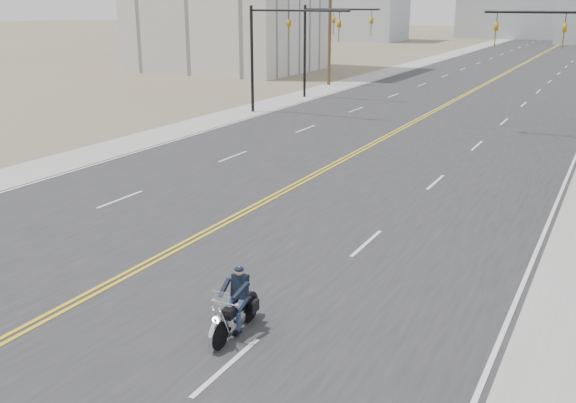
{
  "coord_description": "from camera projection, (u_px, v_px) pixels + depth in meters",
  "views": [
    {
      "loc": [
        11.52,
        -5.7,
        7.23
      ],
      "look_at": [
        3.14,
        10.27,
        1.6
      ],
      "focal_mm": 40.0,
      "sensor_mm": 36.0,
      "label": 1
    }
  ],
  "objects": [
    {
      "name": "sidewalk_left",
      "position": [
        412.0,
        65.0,
        76.35
      ],
      "size": [
        3.0,
        200.0,
        0.01
      ],
      "primitive_type": "cube",
      "color": "#A5A5A0",
      "rests_on": "ground"
    },
    {
      "name": "traffic_mast_left",
      "position": [
        278.0,
        39.0,
        41.65
      ],
      "size": [
        7.1,
        0.26,
        7.0
      ],
      "color": "black",
      "rests_on": "ground"
    },
    {
      "name": "motorcyclist",
      "position": [
        234.0,
        303.0,
        14.36
      ],
      "size": [
        0.97,
        2.04,
        1.56
      ],
      "primitive_type": null,
      "rotation": [
        0.0,
        0.0,
        3.2
      ],
      "color": "black",
      "rests_on": "ground"
    },
    {
      "name": "utility_pole_left",
      "position": [
        330.0,
        22.0,
        56.57
      ],
      "size": [
        2.2,
        0.3,
        10.5
      ],
      "color": "brown",
      "rests_on": "ground"
    },
    {
      "name": "road",
      "position": [
        512.0,
        70.0,
        71.25
      ],
      "size": [
        20.0,
        200.0,
        0.01
      ],
      "primitive_type": "cube",
      "color": "#303033",
      "rests_on": "ground"
    },
    {
      "name": "traffic_mast_far",
      "position": [
        325.0,
        34.0,
        48.57
      ],
      "size": [
        6.1,
        0.26,
        7.0
      ],
      "color": "black",
      "rests_on": "ground"
    }
  ]
}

